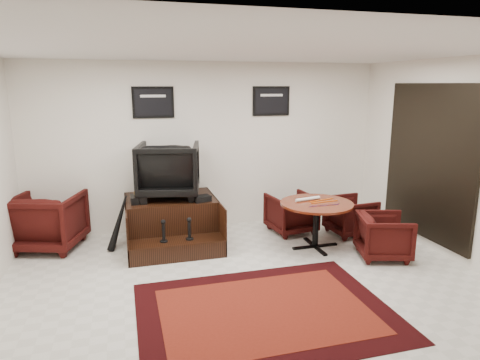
# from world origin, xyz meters

# --- Properties ---
(ground) EXTENTS (6.00, 6.00, 0.00)m
(ground) POSITION_xyz_m (0.00, 0.00, 0.00)
(ground) COLOR silver
(ground) RESTS_ON ground
(room_shell) EXTENTS (6.02, 5.02, 2.81)m
(room_shell) POSITION_xyz_m (0.41, 0.12, 1.79)
(room_shell) COLOR white
(room_shell) RESTS_ON ground
(area_rug) EXTENTS (2.74, 2.05, 0.01)m
(area_rug) POSITION_xyz_m (-0.01, -0.55, 0.01)
(area_rug) COLOR black
(area_rug) RESTS_ON ground
(shine_podium) EXTENTS (1.38, 1.42, 0.71)m
(shine_podium) POSITION_xyz_m (-0.74, 1.83, 0.33)
(shine_podium) COLOR black
(shine_podium) RESTS_ON ground
(shine_chair) EXTENTS (1.08, 1.03, 0.94)m
(shine_chair) POSITION_xyz_m (-0.74, 1.98, 1.18)
(shine_chair) COLOR black
(shine_chair) RESTS_ON shine_podium
(shoes_pair) EXTENTS (0.24, 0.30, 0.11)m
(shoes_pair) POSITION_xyz_m (-1.23, 1.74, 0.76)
(shoes_pair) COLOR black
(shoes_pair) RESTS_ON shine_podium
(polish_kit) EXTENTS (0.29, 0.23, 0.09)m
(polish_kit) POSITION_xyz_m (-0.31, 1.56, 0.75)
(polish_kit) COLOR black
(polish_kit) RESTS_ON shine_podium
(umbrella_black) EXTENTS (0.32, 0.12, 0.85)m
(umbrella_black) POSITION_xyz_m (-1.55, 1.71, 0.43)
(umbrella_black) COLOR black
(umbrella_black) RESTS_ON ground
(umbrella_hooked) EXTENTS (0.31, 0.12, 0.83)m
(umbrella_hooked) POSITION_xyz_m (-1.53, 1.86, 0.42)
(umbrella_hooked) COLOR black
(umbrella_hooked) RESTS_ON ground
(armchair_side) EXTENTS (1.13, 1.09, 0.94)m
(armchair_side) POSITION_xyz_m (-2.55, 2.10, 0.47)
(armchair_side) COLOR black
(armchair_side) RESTS_ON ground
(meeting_table) EXTENTS (1.08, 1.08, 0.71)m
(meeting_table) POSITION_xyz_m (1.33, 1.04, 0.62)
(meeting_table) COLOR #4E180B
(meeting_table) RESTS_ON ground
(table_chair_back) EXTENTS (0.79, 0.75, 0.72)m
(table_chair_back) POSITION_xyz_m (1.24, 1.80, 0.36)
(table_chair_back) COLOR black
(table_chair_back) RESTS_ON ground
(table_chair_window) EXTENTS (0.67, 0.71, 0.69)m
(table_chair_window) POSITION_xyz_m (2.15, 1.44, 0.34)
(table_chair_window) COLOR black
(table_chair_window) RESTS_ON ground
(table_chair_corner) EXTENTS (0.80, 0.83, 0.70)m
(table_chair_corner) POSITION_xyz_m (2.10, 0.43, 0.35)
(table_chair_corner) COLOR black
(table_chair_corner) RESTS_ON ground
(paper_roll) EXTENTS (0.42, 0.12, 0.05)m
(paper_roll) POSITION_xyz_m (1.25, 1.18, 0.73)
(paper_roll) COLOR silver
(paper_roll) RESTS_ON meeting_table
(table_clutter) EXTENTS (0.57, 0.36, 0.01)m
(table_clutter) POSITION_xyz_m (1.43, 1.02, 0.71)
(table_clutter) COLOR #E55E0C
(table_clutter) RESTS_ON meeting_table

